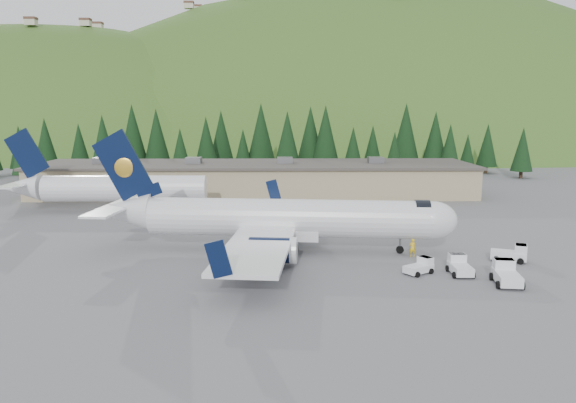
# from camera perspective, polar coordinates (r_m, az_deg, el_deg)

# --- Properties ---
(ground) EXTENTS (600.00, 600.00, 0.00)m
(ground) POSITION_cam_1_polar(r_m,az_deg,el_deg) (55.99, 0.10, -5.05)
(ground) COLOR slate
(airliner) EXTENTS (36.26, 34.09, 12.03)m
(airliner) POSITION_cam_1_polar(r_m,az_deg,el_deg) (55.37, -0.99, -1.81)
(airliner) COLOR white
(airliner) RESTS_ON ground
(second_airliner) EXTENTS (27.50, 11.00, 10.05)m
(second_airliner) POSITION_cam_1_polar(r_m,az_deg,el_deg) (80.59, -18.21, 1.34)
(second_airliner) COLOR white
(second_airliner) RESTS_ON ground
(baggage_tug_a) EXTENTS (2.85, 2.53, 1.37)m
(baggage_tug_a) POSITION_cam_1_polar(r_m,az_deg,el_deg) (49.76, 13.30, -6.43)
(baggage_tug_a) COLOR white
(baggage_tug_a) RESTS_ON ground
(baggage_tug_b) EXTENTS (3.47, 2.73, 1.66)m
(baggage_tug_b) POSITION_cam_1_polar(r_m,az_deg,el_deg) (56.04, 21.79, -4.94)
(baggage_tug_b) COLOR white
(baggage_tug_b) RESTS_ON ground
(baggage_tug_c) EXTENTS (2.47, 3.64, 1.83)m
(baggage_tug_c) POSITION_cam_1_polar(r_m,az_deg,el_deg) (48.88, 21.27, -6.86)
(baggage_tug_c) COLOR white
(baggage_tug_c) RESTS_ON ground
(terminal_building) EXTENTS (71.00, 17.00, 6.10)m
(terminal_building) POSITION_cam_1_polar(r_m,az_deg,el_deg) (92.99, -3.41, 2.38)
(terminal_building) COLOR tan
(terminal_building) RESTS_ON ground
(baggage_tug_d) EXTENTS (1.84, 3.01, 1.60)m
(baggage_tug_d) POSITION_cam_1_polar(r_m,az_deg,el_deg) (50.41, 17.02, -6.27)
(baggage_tug_d) COLOR white
(baggage_tug_d) RESTS_ON ground
(ramp_worker) EXTENTS (0.67, 0.47, 1.75)m
(ramp_worker) POSITION_cam_1_polar(r_m,az_deg,el_deg) (55.03, 12.53, -4.59)
(ramp_worker) COLOR yellow
(ramp_worker) RESTS_ON ground
(tree_line) EXTENTS (112.54, 18.30, 13.92)m
(tree_line) POSITION_cam_1_polar(r_m,az_deg,el_deg) (114.75, -3.43, 6.09)
(tree_line) COLOR black
(tree_line) RESTS_ON ground
(hills) EXTENTS (614.00, 330.00, 300.00)m
(hills) POSITION_cam_1_polar(r_m,az_deg,el_deg) (284.15, 10.34, -10.67)
(hills) COLOR #35511A
(hills) RESTS_ON ground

